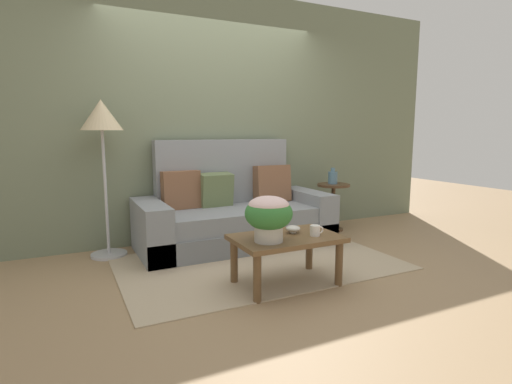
% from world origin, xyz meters
% --- Properties ---
extents(ground_plane, '(14.00, 14.00, 0.00)m').
position_xyz_m(ground_plane, '(0.00, 0.00, 0.00)').
color(ground_plane, '#997A56').
extents(wall_back, '(6.40, 0.12, 2.84)m').
position_xyz_m(wall_back, '(0.00, 1.11, 1.42)').
color(wall_back, slate).
rests_on(wall_back, ground).
extents(area_rug, '(2.58, 1.62, 0.01)m').
position_xyz_m(area_rug, '(0.00, -0.09, 0.01)').
color(area_rug, tan).
rests_on(area_rug, ground).
extents(couch, '(2.12, 0.90, 1.16)m').
position_xyz_m(couch, '(0.05, 0.64, 0.33)').
color(couch, slate).
rests_on(couch, ground).
extents(coffee_table, '(0.87, 0.56, 0.41)m').
position_xyz_m(coffee_table, '(-0.03, -0.66, 0.34)').
color(coffee_table, brown).
rests_on(coffee_table, ground).
extents(side_table, '(0.41, 0.41, 0.60)m').
position_xyz_m(side_table, '(1.44, 0.67, 0.41)').
color(side_table, '#4C331E').
rests_on(side_table, ground).
extents(floor_lamp, '(0.40, 0.40, 1.56)m').
position_xyz_m(floor_lamp, '(-1.26, 0.79, 1.29)').
color(floor_lamp, '#B2B2B7').
rests_on(floor_lamp, ground).
extents(potted_plant, '(0.37, 0.37, 0.36)m').
position_xyz_m(potted_plant, '(-0.24, -0.74, 0.63)').
color(potted_plant, '#B7B2A8').
rests_on(potted_plant, coffee_table).
extents(coffee_mug, '(0.12, 0.08, 0.09)m').
position_xyz_m(coffee_mug, '(0.18, -0.76, 0.45)').
color(coffee_mug, white).
rests_on(coffee_mug, coffee_table).
extents(snack_bowl, '(0.12, 0.12, 0.06)m').
position_xyz_m(snack_bowl, '(0.07, -0.60, 0.45)').
color(snack_bowl, silver).
rests_on(snack_bowl, coffee_table).
extents(table_vase, '(0.12, 0.12, 0.20)m').
position_xyz_m(table_vase, '(1.43, 0.68, 0.68)').
color(table_vase, slate).
rests_on(table_vase, side_table).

